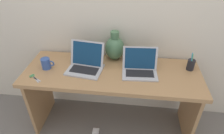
# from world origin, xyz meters

# --- Properties ---
(ground_plane) EXTENTS (6.00, 6.00, 0.00)m
(ground_plane) POSITION_xyz_m (0.00, 0.00, 0.00)
(ground_plane) COLOR slate
(back_wall) EXTENTS (4.40, 0.04, 2.40)m
(back_wall) POSITION_xyz_m (0.00, 0.34, 1.20)
(back_wall) COLOR beige
(back_wall) RESTS_ON ground
(desk) EXTENTS (1.67, 0.59, 0.74)m
(desk) POSITION_xyz_m (0.00, 0.00, 0.59)
(desk) COLOR #AD7F51
(desk) RESTS_ON ground
(laptop_left) EXTENTS (0.36, 0.30, 0.25)m
(laptop_left) POSITION_xyz_m (-0.25, 0.03, 0.81)
(laptop_left) COLOR #B2B2B7
(laptop_left) RESTS_ON desk
(laptop_right) EXTENTS (0.33, 0.25, 0.23)m
(laptop_right) POSITION_xyz_m (0.26, 0.02, 0.80)
(laptop_right) COLOR #B2B2B7
(laptop_right) RESTS_ON desk
(green_vase) EXTENTS (0.19, 0.19, 0.30)m
(green_vase) POSITION_xyz_m (0.00, 0.24, 0.87)
(green_vase) COLOR #47704C
(green_vase) RESTS_ON desk
(coffee_mug) EXTENTS (0.13, 0.09, 0.11)m
(coffee_mug) POSITION_xyz_m (-0.63, -0.02, 0.79)
(coffee_mug) COLOR #335199
(coffee_mug) RESTS_ON desk
(pen_cup) EXTENTS (0.07, 0.07, 0.19)m
(pen_cup) POSITION_xyz_m (0.74, 0.12, 0.79)
(pen_cup) COLOR black
(pen_cup) RESTS_ON desk
(scissors) EXTENTS (0.13, 0.11, 0.01)m
(scissors) POSITION_xyz_m (-0.69, -0.17, 0.74)
(scissors) COLOR #B7B7BC
(scissors) RESTS_ON desk
(power_brick) EXTENTS (0.07, 0.07, 0.03)m
(power_brick) POSITION_xyz_m (-0.16, -0.15, 0.01)
(power_brick) COLOR white
(power_brick) RESTS_ON ground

